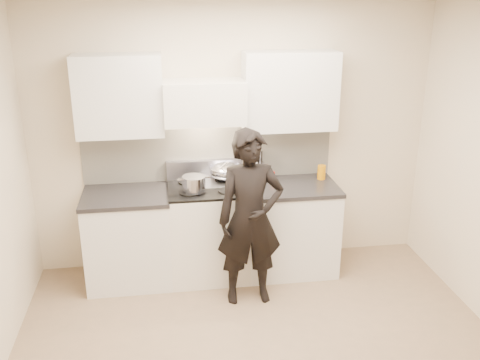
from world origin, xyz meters
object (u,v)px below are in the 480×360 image
object	(u,v)px
utensil_crock	(259,170)
person	(250,219)
counter_right	(289,227)
stove	(208,231)
wok	(226,171)

from	to	relation	value
utensil_crock	person	xyz separation A→B (m)	(-0.22, -0.76, -0.19)
counter_right	person	bearing A→B (deg)	-133.67
utensil_crock	person	world-z (taller)	person
stove	person	size ratio (longest dim) A/B	0.59
stove	wok	distance (m)	0.62
wok	counter_right	bearing A→B (deg)	-12.91
stove	utensil_crock	xyz separation A→B (m)	(0.55, 0.25, 0.54)
counter_right	wok	size ratio (longest dim) A/B	2.28
wok	person	size ratio (longest dim) A/B	0.25
utensil_crock	person	size ratio (longest dim) A/B	0.18
wok	stove	bearing A→B (deg)	-144.09
person	stove	bearing A→B (deg)	122.55
stove	utensil_crock	world-z (taller)	utensil_crock
stove	wok	xyz separation A→B (m)	(0.20, 0.14, 0.57)
stove	wok	bearing A→B (deg)	35.91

